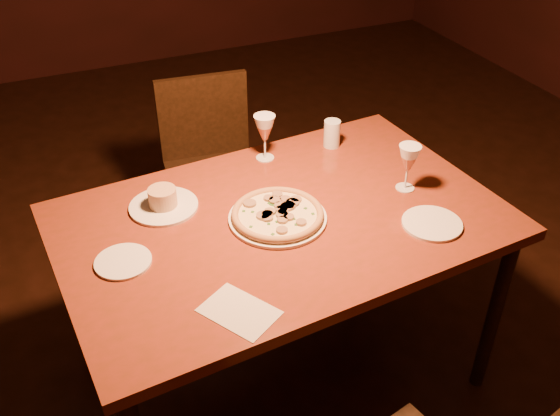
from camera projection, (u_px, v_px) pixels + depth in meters
name	position (u px, v px, depth m)	size (l,w,h in m)	color
floor	(286.00, 341.00, 2.80)	(7.00, 7.00, 0.00)	black
dining_table	(281.00, 233.00, 2.22)	(1.60, 1.10, 0.82)	maroon
chair_far	(212.00, 163.00, 3.07)	(0.49, 0.49, 0.92)	black
pizza_plate	(278.00, 215.00, 2.16)	(0.34, 0.34, 0.04)	white
ramekin_saucer	(163.00, 202.00, 2.21)	(0.25, 0.25, 0.08)	white
wine_glass_far	(265.00, 137.00, 2.46)	(0.09, 0.09, 0.19)	#BF6E4F
wine_glass_right	(408.00, 168.00, 2.28)	(0.08, 0.08, 0.18)	#BF6E4F
water_tumbler	(332.00, 134.00, 2.56)	(0.07, 0.07, 0.11)	silver
side_plate_left	(123.00, 262.00, 1.98)	(0.18, 0.18, 0.01)	white
side_plate_near	(432.00, 224.00, 2.14)	(0.21, 0.21, 0.01)	white
menu_card	(239.00, 311.00, 1.80)	(0.15, 0.22, 0.00)	beige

